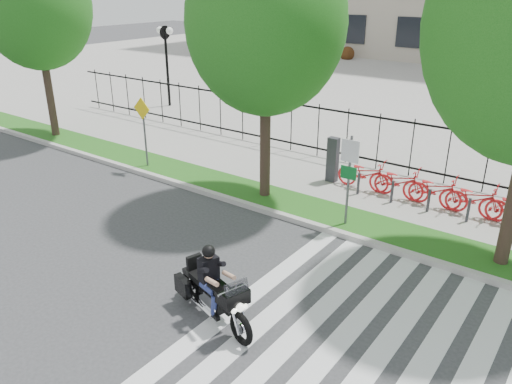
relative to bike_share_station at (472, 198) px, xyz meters
The scene contains 14 objects.
ground 8.76m from the bike_share_station, 124.48° to the right, with size 120.00×120.00×0.00m, color #353537.
curb 5.86m from the bike_share_station, 147.92° to the right, with size 60.00×0.20×0.15m, color #AEABA4.
grass_verge 5.46m from the bike_share_station, 155.54° to the right, with size 60.00×1.50×0.15m, color #1B5715.
sidewalk 4.98m from the bike_share_station, behind, with size 60.00×3.50×0.15m, color gray.
plaza 18.49m from the bike_share_station, 105.52° to the left, with size 80.00×34.00×0.10m, color gray.
crosswalk_stripes 7.23m from the bike_share_station, 90.94° to the right, with size 5.70×8.00×0.01m, color silver, non-canonical shape.
iron_fence 5.36m from the bike_share_station, 157.96° to the left, with size 30.00×0.06×2.00m, color black, non-canonical shape.
lamp_post_left 17.79m from the bike_share_station, 164.18° to the left, with size 1.06×0.70×4.25m.
street_tree_0 17.57m from the bike_share_station, behind, with size 4.38×4.38×7.80m.
street_tree_1 7.56m from the bike_share_station, 158.03° to the right, with size 4.47×4.47×7.69m.
bike_share_station is the anchor object (origin of this frame).
sign_pole_regulatory 3.84m from the bike_share_station, 134.72° to the right, with size 0.50×0.09×2.50m.
sign_pole_warning 10.92m from the bike_share_station, 166.07° to the right, with size 0.78×0.09×2.49m.
motorcycle_rider 8.29m from the bike_share_station, 110.21° to the right, with size 2.44×1.16×1.94m.
Camera 1 is at (7.69, -6.78, 6.28)m, focal length 35.00 mm.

